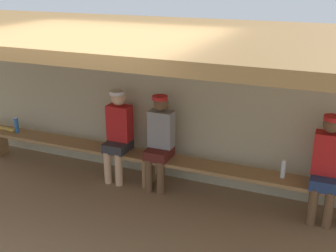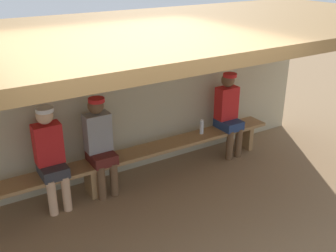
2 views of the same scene
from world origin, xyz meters
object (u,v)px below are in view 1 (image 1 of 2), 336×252
object	(u,v)px
player_with_sunglasses	(327,164)
water_bottle_clear	(283,169)
water_bottle_green	(17,125)
player_leftmost	(160,138)
bench	(149,160)
player_near_post	(118,132)

from	to	relation	value
player_with_sunglasses	water_bottle_clear	bearing A→B (deg)	176.81
water_bottle_green	water_bottle_clear	size ratio (longest dim) A/B	1.13
player_leftmost	player_with_sunglasses	xyz separation A→B (m)	(2.17, 0.00, 0.00)
bench	water_bottle_green	size ratio (longest dim) A/B	22.67
player_near_post	water_bottle_green	distance (m)	1.87
water_bottle_clear	player_with_sunglasses	bearing A→B (deg)	-3.19
water_bottle_clear	bench	bearing A→B (deg)	-179.04
player_leftmost	bench	bearing A→B (deg)	-178.83
water_bottle_green	water_bottle_clear	distance (m)	4.20
water_bottle_green	player_with_sunglasses	bearing A→B (deg)	-0.02
bench	player_with_sunglasses	world-z (taller)	player_with_sunglasses
water_bottle_green	player_leftmost	bearing A→B (deg)	-0.04
player_near_post	player_leftmost	distance (m)	0.65
player_near_post	water_bottle_green	world-z (taller)	player_near_post
player_near_post	water_bottle_green	xyz separation A→B (m)	(-1.87, 0.00, -0.16)
player_with_sunglasses	water_bottle_green	world-z (taller)	player_with_sunglasses
bench	player_near_post	world-z (taller)	player_near_post
player_near_post	water_bottle_clear	bearing A→B (deg)	0.67
player_leftmost	player_with_sunglasses	bearing A→B (deg)	0.00
player_near_post	player_leftmost	world-z (taller)	same
player_leftmost	water_bottle_green	xyz separation A→B (m)	(-2.52, 0.00, -0.16)
water_bottle_clear	player_leftmost	bearing A→B (deg)	-179.06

